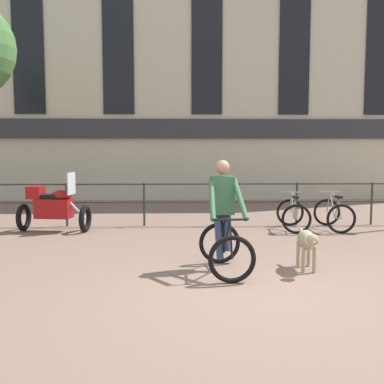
# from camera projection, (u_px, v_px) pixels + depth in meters

# --- Properties ---
(ground_plane) EXTENTS (60.00, 60.00, 0.00)m
(ground_plane) POSITION_uv_depth(u_px,v_px,m) (259.00, 292.00, 5.87)
(ground_plane) COLOR #846656
(canal_railing) EXTENTS (15.05, 0.05, 1.05)m
(canal_railing) POSITION_uv_depth(u_px,v_px,m) (221.00, 197.00, 10.98)
(canal_railing) COLOR #2D2B28
(canal_railing) RESTS_ON ground_plane
(building_facade) EXTENTS (18.00, 0.72, 11.54)m
(building_facade) POSITION_uv_depth(u_px,v_px,m) (206.00, 42.00, 16.26)
(building_facade) COLOR beige
(building_facade) RESTS_ON ground_plane
(cyclist_with_bike) EXTENTS (0.75, 1.21, 1.70)m
(cyclist_with_bike) POSITION_uv_depth(u_px,v_px,m) (224.00, 221.00, 6.88)
(cyclist_with_bike) COLOR black
(cyclist_with_bike) RESTS_ON ground_plane
(dog) EXTENTS (0.30, 1.01, 0.64)m
(dog) POSITION_uv_depth(u_px,v_px,m) (307.00, 241.00, 6.90)
(dog) COLOR tan
(dog) RESTS_ON ground_plane
(parked_motorcycle) EXTENTS (1.64, 0.83, 1.35)m
(parked_motorcycle) POSITION_uv_depth(u_px,v_px,m) (53.00, 207.00, 10.17)
(parked_motorcycle) COLOR black
(parked_motorcycle) RESTS_ON ground_plane
(parked_bicycle_near_lamp) EXTENTS (0.78, 1.18, 0.86)m
(parked_bicycle_near_lamp) POSITION_uv_depth(u_px,v_px,m) (293.00, 214.00, 10.41)
(parked_bicycle_near_lamp) COLOR black
(parked_bicycle_near_lamp) RESTS_ON ground_plane
(parked_bicycle_mid_left) EXTENTS (0.69, 1.13, 0.86)m
(parked_bicycle_mid_left) POSITION_uv_depth(u_px,v_px,m) (334.00, 214.00, 10.44)
(parked_bicycle_mid_left) COLOR black
(parked_bicycle_mid_left) RESTS_ON ground_plane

